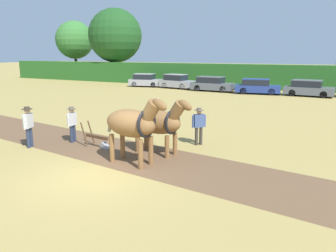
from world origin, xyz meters
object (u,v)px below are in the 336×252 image
Objects in this scene: parked_car_left at (177,82)px; parked_car_center at (257,87)px; tree_far_left at (75,40)px; draft_horse_lead_left at (133,124)px; farmer_beside_team at (199,124)px; tree_left at (115,36)px; draft_horse_lead_right at (158,122)px; parked_car_center_left at (212,84)px; farmer_at_plow at (72,122)px; plow at (99,140)px; parked_car_center_right at (308,88)px; farmer_onlooker_left at (28,124)px; parked_car_far_left at (145,80)px.

parked_car_center is at bearing 2.41° from parked_car_left.
tree_far_left reaches higher than draft_horse_lead_left.
farmer_beside_team is at bearing -53.25° from parked_car_left.
tree_left is 3.50× the size of draft_horse_lead_right.
draft_horse_lead_right is 0.64× the size of parked_car_center_left.
farmer_beside_team is (5.18, 2.15, 0.02)m from farmer_at_plow.
plow is 0.35× the size of parked_car_center_right.
parked_car_left is 0.92× the size of parked_car_center.
plow is (-2.44, 1.08, -1.17)m from draft_horse_lead_left.
farmer_at_plow is 0.98× the size of farmer_beside_team.
draft_horse_lead_right is 5.54m from farmer_onlooker_left.
parked_car_center_right is (4.60, 0.38, 0.01)m from parked_car_center.
draft_horse_lead_right is at bearing -74.57° from parked_car_center_left.
parked_car_center_left reaches higher than parked_car_center_right.
draft_horse_lead_left reaches higher than farmer_beside_team.
plow is at bearing -14.85° from farmer_at_plow.
parked_car_left is (-5.83, 22.79, -0.16)m from farmer_at_plow.
draft_horse_lead_left is 1.72× the size of farmer_at_plow.
tree_left is at bearing 136.07° from draft_horse_lead_right.
parked_car_center_right is at bearing -13.69° from parked_car_far_left.
farmer_onlooker_left is (-1.03, -1.48, 0.10)m from farmer_at_plow.
draft_horse_lead_right reaches higher than farmer_beside_team.
farmer_onlooker_left is 0.39× the size of parked_car_center_left.
farmer_onlooker_left is 0.40× the size of parked_car_center_right.
parked_car_center_right is (26.17, -6.20, -5.59)m from tree_left.
parked_car_left is at bearing 161.42° from farmer_beside_team.
farmer_onlooker_left is 0.43× the size of parked_car_left.
draft_horse_lead_right is at bearing -51.45° from tree_left.
draft_horse_lead_left reaches higher than farmer_onlooker_left.
tree_far_left is at bearing 169.29° from parked_car_left.
farmer_onlooker_left is (-2.63, -1.30, 0.71)m from plow.
parked_car_center is at bearing -16.95° from tree_left.
draft_horse_lead_right is (22.42, -28.13, -5.02)m from tree_left.
tree_far_left is 9.72m from tree_left.
draft_horse_lead_right is at bearing 16.30° from plow.
farmer_beside_team is at bearing 79.09° from draft_horse_lead_left.
draft_horse_lead_left is 0.68× the size of parked_car_far_left.
parked_car_center_right is (3.76, 21.93, -0.58)m from draft_horse_lead_right.
farmer_beside_team reaches higher than parked_car_far_left.
plow is 22.32m from parked_car_center_left.
tree_far_left is at bearing 163.13° from parked_car_center_left.
tree_left reaches higher than draft_horse_lead_left.
draft_horse_lead_right is 1.77× the size of farmer_beside_team.
farmer_beside_team reaches higher than parked_car_center.
parked_car_center_left is at bearing -175.37° from parked_car_center_right.
parked_car_far_left is (-14.26, 22.69, -0.57)m from draft_horse_lead_right.
tree_left is 2.47× the size of parked_car_far_left.
parked_car_center is (9.23, -1.01, -0.05)m from parked_car_left.
parked_car_far_left is 8.76m from parked_car_center_left.
tree_left is 34.82m from farmer_onlooker_left.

